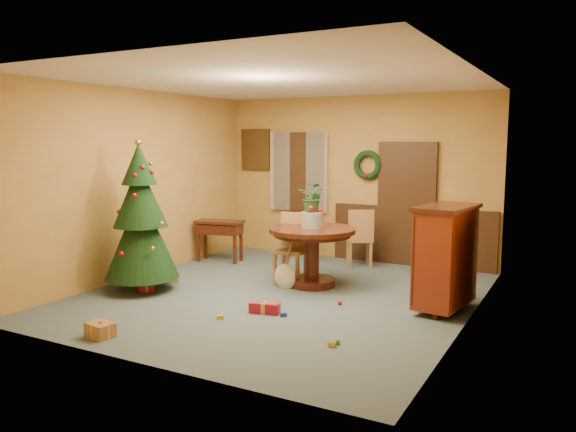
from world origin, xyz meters
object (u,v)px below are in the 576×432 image
Objects in this scene: dining_table at (312,245)px; sideboard at (446,255)px; writing_desk at (219,231)px; christmas_tree at (141,220)px; chair_near at (292,245)px.

dining_table is 0.94× the size of sideboard.
writing_desk is at bearing 160.55° from dining_table.
dining_table is 2.47m from christmas_tree.
sideboard is at bearing 14.90° from christmas_tree.
chair_near is at bearing 161.88° from dining_table.
chair_near is 2.43m from sideboard.
christmas_tree is 4.15m from sideboard.
writing_desk is 4.31m from sideboard.
writing_desk is at bearing 94.74° from christmas_tree.
chair_near is 1.17× the size of writing_desk.
sideboard is (1.98, -0.30, 0.11)m from dining_table.
christmas_tree is (-2.01, -1.37, 0.41)m from dining_table.
chair_near is 1.90m from writing_desk.
sideboard reaches higher than chair_near.
christmas_tree reaches higher than dining_table.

